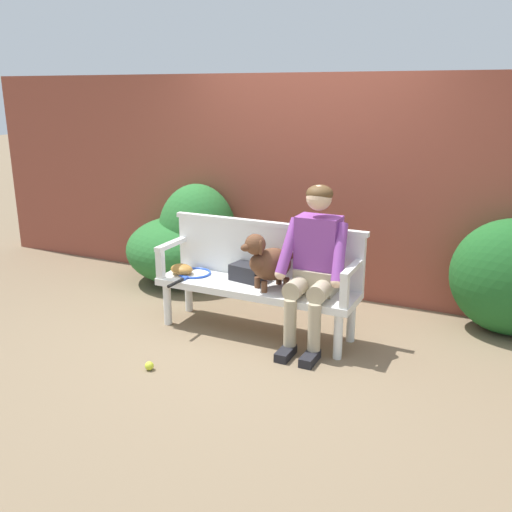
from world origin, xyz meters
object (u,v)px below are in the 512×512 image
(person_seated, at_px, (315,261))
(tennis_racket, at_px, (193,274))
(sports_bag, at_px, (248,272))
(dog_on_bench, at_px, (268,261))
(garden_bench, at_px, (256,291))
(baseball_glove, at_px, (182,269))
(tennis_ball, at_px, (149,366))

(person_seated, xyz_separation_m, tennis_racket, (-1.13, 0.00, -0.27))
(person_seated, xyz_separation_m, sports_bag, (-0.63, 0.08, -0.21))
(person_seated, relative_size, dog_on_bench, 2.74)
(tennis_racket, height_order, sports_bag, sports_bag)
(garden_bench, relative_size, dog_on_bench, 3.63)
(baseball_glove, distance_m, tennis_ball, 1.07)
(baseball_glove, height_order, tennis_ball, baseball_glove)
(dog_on_bench, relative_size, tennis_racket, 0.85)
(dog_on_bench, relative_size, sports_bag, 1.70)
(person_seated, distance_m, sports_bag, 0.66)
(person_seated, height_order, tennis_racket, person_seated)
(garden_bench, bearing_deg, dog_on_bench, -21.88)
(baseball_glove, bearing_deg, dog_on_bench, 13.90)
(garden_bench, height_order, baseball_glove, baseball_glove)
(garden_bench, relative_size, sports_bag, 6.16)
(garden_bench, distance_m, sports_bag, 0.19)
(dog_on_bench, bearing_deg, sports_bag, 151.81)
(person_seated, bearing_deg, tennis_racket, 179.97)
(baseball_glove, bearing_deg, person_seated, 16.39)
(person_seated, distance_m, dog_on_bench, 0.39)
(dog_on_bench, xyz_separation_m, sports_bag, (-0.24, 0.13, -0.17))
(dog_on_bench, height_order, sports_bag, dog_on_bench)
(baseball_glove, bearing_deg, sports_bag, 25.43)
(garden_bench, bearing_deg, person_seated, -0.85)
(tennis_ball, bearing_deg, tennis_racket, 101.32)
(dog_on_bench, bearing_deg, tennis_ball, -121.08)
(person_seated, xyz_separation_m, dog_on_bench, (-0.39, -0.04, -0.04))
(garden_bench, bearing_deg, sports_bag, 145.37)
(garden_bench, xyz_separation_m, baseball_glove, (-0.71, -0.03, 0.10))
(tennis_ball, bearing_deg, person_seated, 45.55)
(dog_on_bench, height_order, tennis_racket, dog_on_bench)
(garden_bench, distance_m, dog_on_bench, 0.33)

